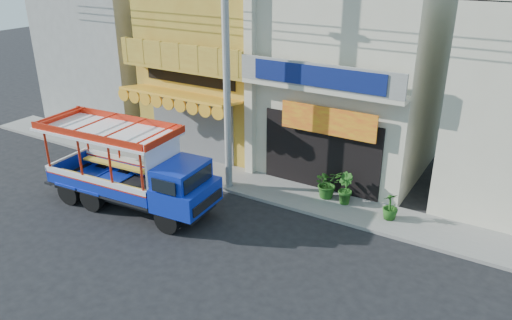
{
  "coord_description": "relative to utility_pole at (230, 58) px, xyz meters",
  "views": [
    {
      "loc": [
        8.76,
        -10.86,
        8.53
      ],
      "look_at": [
        0.68,
        2.5,
        1.86
      ],
      "focal_mm": 35.0,
      "sensor_mm": 36.0,
      "label": 1
    }
  ],
  "objects": [
    {
      "name": "potted_plant_c",
      "position": [
        5.86,
        0.71,
        -4.44
      ],
      "size": [
        0.74,
        0.74,
        0.94
      ],
      "primitive_type": "imported",
      "rotation": [
        0.0,
        0.0,
        4.02
      ],
      "color": "#1E4D16",
      "rests_on": "sidewalk"
    },
    {
      "name": "shophouse_left",
      "position": [
        -3.15,
        4.66,
        -0.92
      ],
      "size": [
        6.0,
        7.5,
        8.24
      ],
      "color": "#AB7E26",
      "rests_on": "ground"
    },
    {
      "name": "shophouse_right",
      "position": [
        2.85,
        4.66,
        -0.93
      ],
      "size": [
        6.0,
        6.75,
        8.24
      ],
      "color": "beige",
      "rests_on": "ground"
    },
    {
      "name": "potted_plant_a",
      "position": [
        3.42,
        1.09,
        -4.37
      ],
      "size": [
        1.27,
        1.29,
        1.08
      ],
      "primitive_type": "imported",
      "rotation": [
        0.0,
        0.0,
        0.87
      ],
      "color": "#1E4D16",
      "rests_on": "sidewalk"
    },
    {
      "name": "ground",
      "position": [
        0.85,
        -3.3,
        -5.03
      ],
      "size": [
        90.0,
        90.0,
        0.0
      ],
      "primitive_type": "plane",
      "color": "black",
      "rests_on": "ground"
    },
    {
      "name": "filler_building_left",
      "position": [
        -10.15,
        4.7,
        -1.23
      ],
      "size": [
        6.0,
        6.0,
        7.6
      ],
      "primitive_type": "cube",
      "color": "gray",
      "rests_on": "ground"
    },
    {
      "name": "potted_plant_b",
      "position": [
        4.12,
        0.99,
        -4.35
      ],
      "size": [
        0.79,
        0.79,
        1.12
      ],
      "primitive_type": "imported",
      "rotation": [
        0.0,
        0.0,
        2.35
      ],
      "color": "#1E4D16",
      "rests_on": "sidewalk"
    },
    {
      "name": "green_sign",
      "position": [
        -6.64,
        0.67,
        -4.47
      ],
      "size": [
        0.68,
        0.49,
        1.05
      ],
      "color": "black",
      "rests_on": "sidewalk"
    },
    {
      "name": "utility_pole",
      "position": [
        0.0,
        0.0,
        0.0
      ],
      "size": [
        28.0,
        0.26,
        9.0
      ],
      "color": "gray",
      "rests_on": "ground"
    },
    {
      "name": "songthaew_truck",
      "position": [
        -1.83,
        -2.95,
        -3.58
      ],
      "size": [
        6.6,
        2.54,
        3.02
      ],
      "color": "black",
      "rests_on": "ground"
    },
    {
      "name": "party_pilaster",
      "position": [
        -0.15,
        1.55,
        -1.03
      ],
      "size": [
        0.35,
        0.3,
        8.0
      ],
      "primitive_type": "cube",
      "color": "beige",
      "rests_on": "ground"
    },
    {
      "name": "sidewalk",
      "position": [
        0.85,
        0.7,
        -4.97
      ],
      "size": [
        30.0,
        2.0,
        0.12
      ],
      "primitive_type": "cube",
      "color": "slate",
      "rests_on": "ground"
    }
  ]
}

